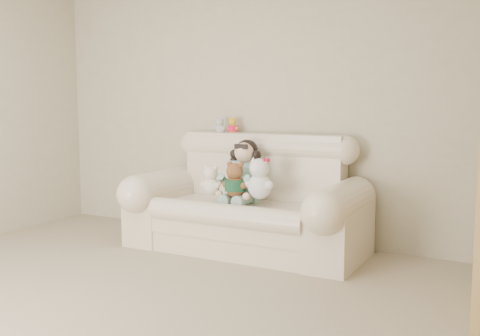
# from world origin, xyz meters

# --- Properties ---
(floor) EXTENTS (5.00, 5.00, 0.00)m
(floor) POSITION_xyz_m (0.00, 0.00, 0.00)
(floor) COLOR #83735D
(floor) RESTS_ON ground
(wall_back) EXTENTS (4.50, 0.00, 4.50)m
(wall_back) POSITION_xyz_m (0.00, 2.50, 1.30)
(wall_back) COLOR #BCAF96
(wall_back) RESTS_ON ground
(wall_right) EXTENTS (0.00, 5.00, 5.00)m
(wall_right) POSITION_xyz_m (2.25, 0.00, 1.30)
(wall_right) COLOR #BCAF96
(wall_right) RESTS_ON ground
(sofa) EXTENTS (2.10, 0.95, 1.03)m
(sofa) POSITION_xyz_m (0.22, 2.00, 0.52)
(sofa) COLOR beige
(sofa) RESTS_ON floor
(seated_child) EXTENTS (0.38, 0.45, 0.57)m
(seated_child) POSITION_xyz_m (0.17, 2.08, 0.71)
(seated_child) COLOR #2D7A61
(seated_child) RESTS_ON sofa
(brown_teddy) EXTENTS (0.24, 0.19, 0.36)m
(brown_teddy) POSITION_xyz_m (0.19, 1.86, 0.68)
(brown_teddy) COLOR brown
(brown_teddy) RESTS_ON sofa
(white_cat) EXTENTS (0.30, 0.26, 0.42)m
(white_cat) POSITION_xyz_m (0.41, 1.89, 0.71)
(white_cat) COLOR white
(white_cat) RESTS_ON sofa
(cream_teddy) EXTENTS (0.22, 0.18, 0.31)m
(cream_teddy) POSITION_xyz_m (-0.05, 1.85, 0.66)
(cream_teddy) COLOR white
(cream_teddy) RESTS_ON sofa
(yellow_mini_bear) EXTENTS (0.14, 0.12, 0.19)m
(yellow_mini_bear) POSITION_xyz_m (-0.12, 2.38, 1.11)
(yellow_mini_bear) COLOR yellow
(yellow_mini_bear) RESTS_ON sofa
(grey_mini_plush) EXTENTS (0.14, 0.12, 0.19)m
(grey_mini_plush) POSITION_xyz_m (-0.24, 2.35, 1.10)
(grey_mini_plush) COLOR silver
(grey_mini_plush) RESTS_ON sofa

